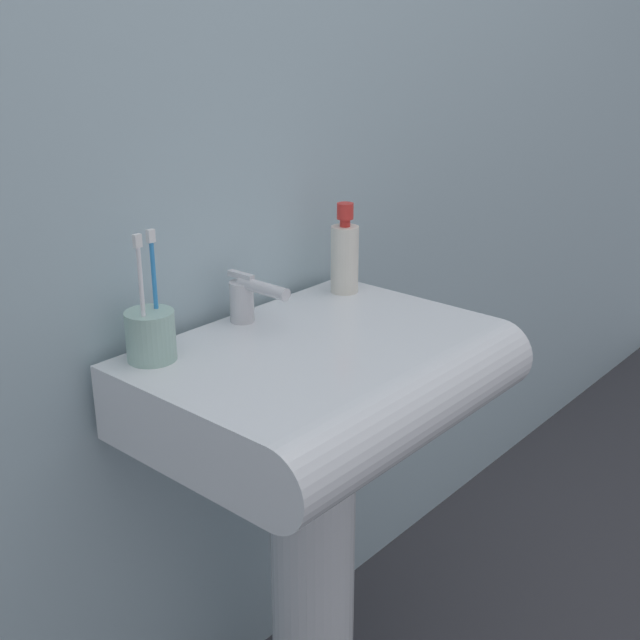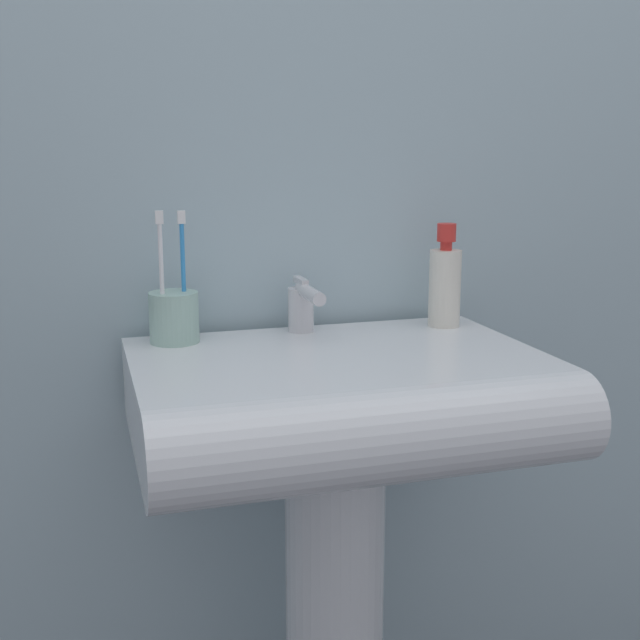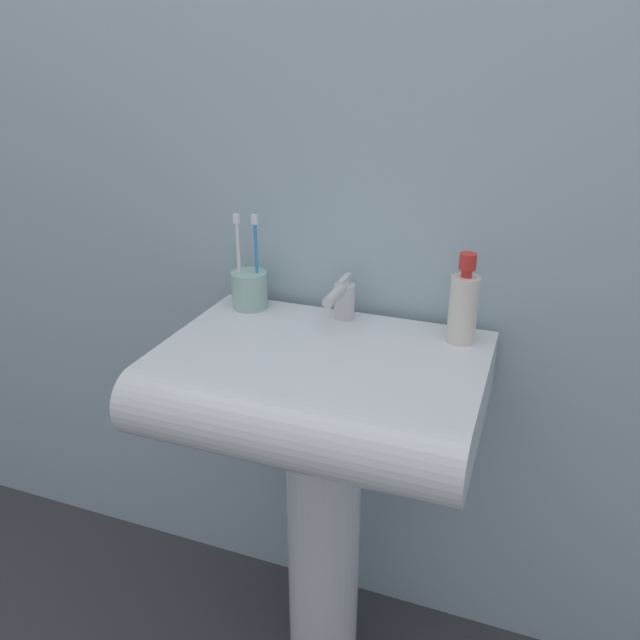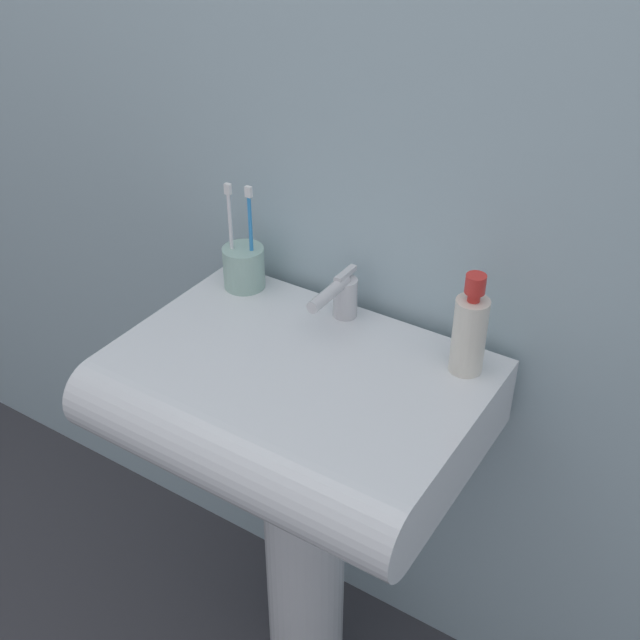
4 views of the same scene
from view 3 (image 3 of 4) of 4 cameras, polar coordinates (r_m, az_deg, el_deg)
The scene contains 6 objects.
wall_back at distance 1.29m, azimuth 4.19°, elevation 17.79°, with size 5.00×0.05×2.40m, color #9EB7C1.
sink_pedestal at distance 1.45m, azimuth 0.33°, elevation -19.50°, with size 0.16×0.16×0.68m, color white.
sink_basin at distance 1.17m, azimuth -0.43°, elevation -6.38°, with size 0.61×0.45×0.13m.
faucet at distance 1.28m, azimuth 2.06°, elevation 1.98°, with size 0.04×0.14×0.09m.
toothbrush_cup at distance 1.36m, azimuth -6.46°, elevation 2.89°, with size 0.08×0.08×0.21m.
soap_bottle at distance 1.21m, azimuth 12.98°, elevation 1.28°, with size 0.05×0.05×0.18m.
Camera 3 is at (0.36, -1.00, 1.33)m, focal length 35.00 mm.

